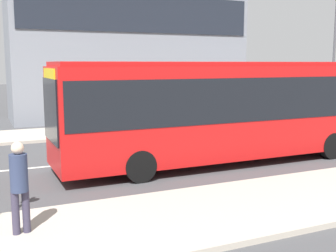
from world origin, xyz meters
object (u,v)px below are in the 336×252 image
(pedestrian_near_stop, at_px, (19,181))
(street_lamp, at_px, (335,44))
(parked_car_0, at_px, (298,116))
(city_bus, at_px, (228,105))

(pedestrian_near_stop, distance_m, street_lamp, 22.92)
(pedestrian_near_stop, xyz_separation_m, street_lamp, (19.62, 11.35, 3.42))
(pedestrian_near_stop, height_order, street_lamp, street_lamp)
(parked_car_0, bearing_deg, pedestrian_near_stop, -148.45)
(city_bus, relative_size, street_lamp, 1.63)
(parked_car_0, xyz_separation_m, pedestrian_near_stop, (-15.14, -9.30, 0.56))
(parked_car_0, xyz_separation_m, street_lamp, (4.48, 2.05, 3.98))
(parked_car_0, relative_size, pedestrian_near_stop, 2.34)
(parked_car_0, height_order, pedestrian_near_stop, pedestrian_near_stop)
(parked_car_0, height_order, street_lamp, street_lamp)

